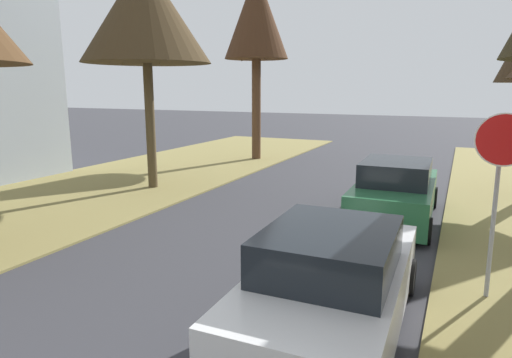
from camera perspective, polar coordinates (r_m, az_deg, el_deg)
stop_sign_far at (r=7.68m, az=29.02°, el=1.43°), size 0.81×0.51×2.95m
street_tree_left_mid_b at (r=15.31m, az=-14.15°, el=20.15°), size 4.13×4.13×7.27m
street_tree_left_far at (r=21.16m, az=0.04°, el=20.16°), size 2.91×2.91×8.47m
parked_sedan_white at (r=6.25m, az=9.77°, el=-13.31°), size 2.03×4.44×1.57m
parked_sedan_green at (r=11.86m, az=17.55°, el=-1.68°), size 2.03×4.44×1.57m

